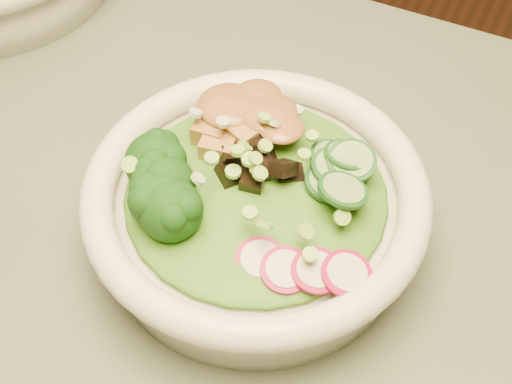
% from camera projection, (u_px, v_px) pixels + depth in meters
% --- Properties ---
extents(salad_bowl, '(0.24, 0.24, 0.07)m').
position_uv_depth(salad_bowl, '(256.00, 208.00, 0.51)').
color(salad_bowl, white).
rests_on(salad_bowl, dining_table).
extents(lettuce_bed, '(0.18, 0.18, 0.02)m').
position_uv_depth(lettuce_bed, '(256.00, 191.00, 0.49)').
color(lettuce_bed, '#296A16').
rests_on(lettuce_bed, salad_bowl).
extents(broccoli_florets, '(0.09, 0.09, 0.04)m').
position_uv_depth(broccoli_florets, '(173.00, 192.00, 0.47)').
color(broccoli_florets, black).
rests_on(broccoli_florets, salad_bowl).
extents(radish_slices, '(0.10, 0.07, 0.02)m').
position_uv_depth(radish_slices, '(276.00, 259.00, 0.45)').
color(radish_slices, maroon).
rests_on(radish_slices, salad_bowl).
extents(cucumber_slices, '(0.08, 0.08, 0.03)m').
position_uv_depth(cucumber_slices, '(340.00, 172.00, 0.49)').
color(cucumber_slices, '#78A65C').
rests_on(cucumber_slices, salad_bowl).
extents(mushroom_heap, '(0.08, 0.08, 0.04)m').
position_uv_depth(mushroom_heap, '(253.00, 168.00, 0.49)').
color(mushroom_heap, black).
rests_on(mushroom_heap, salad_bowl).
extents(tofu_cubes, '(0.10, 0.08, 0.03)m').
position_uv_depth(tofu_cubes, '(245.00, 122.00, 0.52)').
color(tofu_cubes, olive).
rests_on(tofu_cubes, salad_bowl).
extents(peanut_sauce, '(0.06, 0.05, 0.01)m').
position_uv_depth(peanut_sauce, '(245.00, 111.00, 0.51)').
color(peanut_sauce, brown).
rests_on(peanut_sauce, tofu_cubes).
extents(scallion_garnish, '(0.17, 0.17, 0.02)m').
position_uv_depth(scallion_garnish, '(256.00, 171.00, 0.47)').
color(scallion_garnish, '#85C043').
rests_on(scallion_garnish, salad_bowl).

